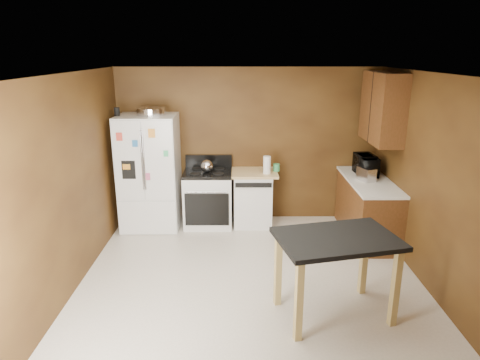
{
  "coord_description": "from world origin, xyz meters",
  "views": [
    {
      "loc": [
        -0.15,
        -4.61,
        2.73
      ],
      "look_at": [
        -0.13,
        0.85,
        1.08
      ],
      "focal_mm": 32.0,
      "sensor_mm": 36.0,
      "label": 1
    }
  ],
  "objects_px": {
    "roasting_pan": "(151,111)",
    "dishwasher": "(253,197)",
    "paper_towel": "(267,165)",
    "gas_range": "(208,197)",
    "island": "(336,249)",
    "kettle": "(207,166)",
    "refrigerator": "(150,172)",
    "green_canister": "(276,167)",
    "toaster": "(366,174)",
    "microwave": "(366,166)",
    "pen_cup": "(117,112)"
  },
  "relations": [
    {
      "from": "microwave",
      "to": "gas_range",
      "type": "height_order",
      "value": "microwave"
    },
    {
      "from": "roasting_pan",
      "to": "dishwasher",
      "type": "relative_size",
      "value": 0.49
    },
    {
      "from": "toaster",
      "to": "island",
      "type": "xyz_separation_m",
      "value": [
        -0.87,
        -2.02,
        -0.23
      ]
    },
    {
      "from": "green_canister",
      "to": "gas_range",
      "type": "relative_size",
      "value": 0.11
    },
    {
      "from": "toaster",
      "to": "pen_cup",
      "type": "bearing_deg",
      "value": 152.07
    },
    {
      "from": "gas_range",
      "to": "dishwasher",
      "type": "distance_m",
      "value": 0.72
    },
    {
      "from": "kettle",
      "to": "refrigerator",
      "type": "bearing_deg",
      "value": -179.51
    },
    {
      "from": "toaster",
      "to": "microwave",
      "type": "height_order",
      "value": "microwave"
    },
    {
      "from": "dishwasher",
      "to": "refrigerator",
      "type": "bearing_deg",
      "value": -177.01
    },
    {
      "from": "green_canister",
      "to": "refrigerator",
      "type": "height_order",
      "value": "refrigerator"
    },
    {
      "from": "paper_towel",
      "to": "refrigerator",
      "type": "distance_m",
      "value": 1.85
    },
    {
      "from": "kettle",
      "to": "toaster",
      "type": "bearing_deg",
      "value": -10.72
    },
    {
      "from": "roasting_pan",
      "to": "kettle",
      "type": "relative_size",
      "value": 2.18
    },
    {
      "from": "paper_towel",
      "to": "refrigerator",
      "type": "bearing_deg",
      "value": 179.15
    },
    {
      "from": "refrigerator",
      "to": "island",
      "type": "distance_m",
      "value": 3.45
    },
    {
      "from": "kettle",
      "to": "island",
      "type": "relative_size",
      "value": 0.15
    },
    {
      "from": "kettle",
      "to": "green_canister",
      "type": "height_order",
      "value": "kettle"
    },
    {
      "from": "kettle",
      "to": "refrigerator",
      "type": "relative_size",
      "value": 0.11
    },
    {
      "from": "toaster",
      "to": "island",
      "type": "distance_m",
      "value": 2.21
    },
    {
      "from": "paper_towel",
      "to": "microwave",
      "type": "height_order",
      "value": "microwave"
    },
    {
      "from": "refrigerator",
      "to": "dishwasher",
      "type": "relative_size",
      "value": 2.02
    },
    {
      "from": "roasting_pan",
      "to": "kettle",
      "type": "bearing_deg",
      "value": -2.11
    },
    {
      "from": "toaster",
      "to": "refrigerator",
      "type": "bearing_deg",
      "value": 150.38
    },
    {
      "from": "toaster",
      "to": "gas_range",
      "type": "xyz_separation_m",
      "value": [
        -2.37,
        0.5,
        -0.54
      ]
    },
    {
      "from": "gas_range",
      "to": "toaster",
      "type": "bearing_deg",
      "value": -11.97
    },
    {
      "from": "gas_range",
      "to": "pen_cup",
      "type": "bearing_deg",
      "value": -175.08
    },
    {
      "from": "refrigerator",
      "to": "microwave",
      "type": "bearing_deg",
      "value": -2.05
    },
    {
      "from": "green_canister",
      "to": "refrigerator",
      "type": "bearing_deg",
      "value": -176.69
    },
    {
      "from": "microwave",
      "to": "dishwasher",
      "type": "bearing_deg",
      "value": 79.46
    },
    {
      "from": "island",
      "to": "gas_range",
      "type": "bearing_deg",
      "value": 120.79
    },
    {
      "from": "gas_range",
      "to": "island",
      "type": "relative_size",
      "value": 0.81
    },
    {
      "from": "kettle",
      "to": "island",
      "type": "height_order",
      "value": "kettle"
    },
    {
      "from": "pen_cup",
      "to": "gas_range",
      "type": "bearing_deg",
      "value": 4.92
    },
    {
      "from": "paper_towel",
      "to": "microwave",
      "type": "xyz_separation_m",
      "value": [
        1.52,
        -0.09,
        0.01
      ]
    },
    {
      "from": "microwave",
      "to": "refrigerator",
      "type": "distance_m",
      "value": 3.37
    },
    {
      "from": "pen_cup",
      "to": "toaster",
      "type": "height_order",
      "value": "pen_cup"
    },
    {
      "from": "kettle",
      "to": "gas_range",
      "type": "xyz_separation_m",
      "value": [
        0.01,
        0.05,
        -0.54
      ]
    },
    {
      "from": "paper_towel",
      "to": "dishwasher",
      "type": "xyz_separation_m",
      "value": [
        -0.22,
        0.11,
        -0.58
      ]
    },
    {
      "from": "green_canister",
      "to": "dishwasher",
      "type": "xyz_separation_m",
      "value": [
        -0.38,
        -0.03,
        -0.5
      ]
    },
    {
      "from": "toaster",
      "to": "refrigerator",
      "type": "xyz_separation_m",
      "value": [
        -3.28,
        0.44,
        -0.1
      ]
    },
    {
      "from": "paper_towel",
      "to": "toaster",
      "type": "xyz_separation_m",
      "value": [
        1.44,
        -0.42,
        -0.03
      ]
    },
    {
      "from": "roasting_pan",
      "to": "green_canister",
      "type": "height_order",
      "value": "roasting_pan"
    },
    {
      "from": "kettle",
      "to": "gas_range",
      "type": "relative_size",
      "value": 0.18
    },
    {
      "from": "pen_cup",
      "to": "dishwasher",
      "type": "xyz_separation_m",
      "value": [
        2.05,
        0.14,
        -1.41
      ]
    },
    {
      "from": "refrigerator",
      "to": "island",
      "type": "height_order",
      "value": "refrigerator"
    },
    {
      "from": "refrigerator",
      "to": "gas_range",
      "type": "relative_size",
      "value": 1.64
    },
    {
      "from": "gas_range",
      "to": "island",
      "type": "height_order",
      "value": "gas_range"
    },
    {
      "from": "green_canister",
      "to": "toaster",
      "type": "xyz_separation_m",
      "value": [
        1.28,
        -0.56,
        0.05
      ]
    },
    {
      "from": "roasting_pan",
      "to": "paper_towel",
      "type": "xyz_separation_m",
      "value": [
        1.77,
        -0.07,
        -0.83
      ]
    },
    {
      "from": "refrigerator",
      "to": "gas_range",
      "type": "distance_m",
      "value": 1.01
    }
  ]
}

